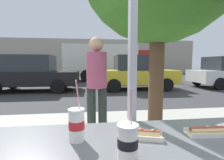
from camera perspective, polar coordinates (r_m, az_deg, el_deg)
The scene contains 11 objects.
ground_plane at distance 9.19m, azimuth -5.12°, elevation -2.75°, with size 60.00×60.00×0.00m, color #38383A.
sidewalk_strip at distance 2.99m, azimuth -0.81°, elevation -19.83°, with size 16.00×2.80×0.14m, color #B2ADA3.
building_facade_far at distance 22.74m, azimuth -6.33°, elevation 8.05°, with size 28.00×1.20×4.54m, color #A89E8E.
soda_cup_left at distance 0.93m, azimuth -12.15°, elevation -14.78°, with size 0.09×0.09×0.33m.
soda_cup_right at distance 0.75m, azimuth 5.45°, elevation -20.52°, with size 0.09×0.09×0.32m.
hotdog_tray_near at distance 1.15m, azimuth 30.30°, elevation -14.99°, with size 0.26×0.11×0.05m.
hotdog_tray_far at distance 0.98m, azimuth 10.18°, elevation -17.90°, with size 0.25×0.15×0.05m.
parked_car_black at distance 8.98m, azimuth -26.00°, elevation 2.12°, with size 4.33×1.99×1.75m.
parked_car_yellow at distance 8.80m, azimuth 8.28°, elevation 2.66°, with size 4.16×2.02×1.78m.
box_truck at distance 13.18m, azimuth -0.70°, elevation 6.55°, with size 7.26×2.44×2.75m.
pedestrian at distance 2.63m, azimuth -5.31°, elevation -0.60°, with size 0.32×0.32×1.63m.
Camera 1 is at (-0.29, -1.08, 1.36)m, focal length 26.41 mm.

